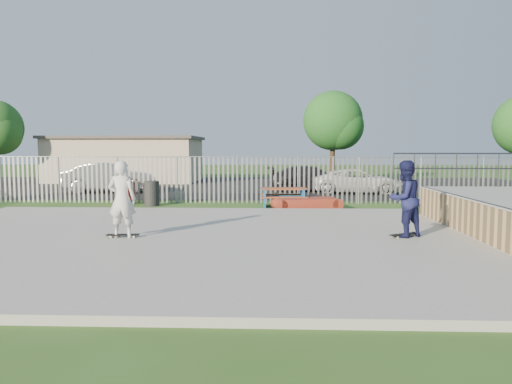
{
  "coord_description": "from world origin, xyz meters",
  "views": [
    {
      "loc": [
        2.61,
        -12.34,
        2.36
      ],
      "look_at": [
        2.07,
        2.0,
        1.1
      ],
      "focal_mm": 35.0,
      "sensor_mm": 36.0,
      "label": 1
    }
  ],
  "objects_px": {
    "car_dark": "(312,179)",
    "skater_white": "(122,199)",
    "picnic_table": "(283,197)",
    "tree_mid": "(333,121)",
    "trash_bin_grey": "(152,193)",
    "trash_bin_red": "(124,192)",
    "car_silver": "(110,178)",
    "skater_navy": "(404,199)",
    "funbox": "(307,204)",
    "car_white": "(358,181)"
  },
  "relations": [
    {
      "from": "trash_bin_grey",
      "to": "skater_navy",
      "type": "height_order",
      "value": "skater_navy"
    },
    {
      "from": "trash_bin_red",
      "to": "car_dark",
      "type": "distance_m",
      "value": 10.62
    },
    {
      "from": "funbox",
      "to": "car_dark",
      "type": "relative_size",
      "value": 0.5
    },
    {
      "from": "picnic_table",
      "to": "tree_mid",
      "type": "bearing_deg",
      "value": 73.35
    },
    {
      "from": "trash_bin_grey",
      "to": "car_silver",
      "type": "xyz_separation_m",
      "value": [
        -3.7,
        5.83,
        0.3
      ]
    },
    {
      "from": "car_dark",
      "to": "skater_white",
      "type": "bearing_deg",
      "value": 154.02
    },
    {
      "from": "tree_mid",
      "to": "skater_white",
      "type": "bearing_deg",
      "value": -108.84
    },
    {
      "from": "trash_bin_red",
      "to": "trash_bin_grey",
      "type": "xyz_separation_m",
      "value": [
        1.28,
        -0.39,
        -0.04
      ]
    },
    {
      "from": "car_white",
      "to": "tree_mid",
      "type": "xyz_separation_m",
      "value": [
        -0.33,
        8.88,
        3.6
      ]
    },
    {
      "from": "car_silver",
      "to": "car_dark",
      "type": "relative_size",
      "value": 1.0
    },
    {
      "from": "trash_bin_grey",
      "to": "car_white",
      "type": "xyz_separation_m",
      "value": [
        9.4,
        5.78,
        0.15
      ]
    },
    {
      "from": "trash_bin_grey",
      "to": "car_dark",
      "type": "xyz_separation_m",
      "value": [
        7.08,
        6.93,
        0.2
      ]
    },
    {
      "from": "car_white",
      "to": "skater_white",
      "type": "height_order",
      "value": "skater_white"
    },
    {
      "from": "trash_bin_grey",
      "to": "car_silver",
      "type": "bearing_deg",
      "value": 122.41
    },
    {
      "from": "tree_mid",
      "to": "car_dark",
      "type": "bearing_deg",
      "value": -104.45
    },
    {
      "from": "tree_mid",
      "to": "trash_bin_red",
      "type": "bearing_deg",
      "value": -125.94
    },
    {
      "from": "car_dark",
      "to": "picnic_table",
      "type": "bearing_deg",
      "value": 161.94
    },
    {
      "from": "car_dark",
      "to": "tree_mid",
      "type": "xyz_separation_m",
      "value": [
        1.99,
        7.73,
        3.55
      ]
    },
    {
      "from": "car_silver",
      "to": "tree_mid",
      "type": "bearing_deg",
      "value": -63.36
    },
    {
      "from": "funbox",
      "to": "car_silver",
      "type": "bearing_deg",
      "value": 133.0
    },
    {
      "from": "picnic_table",
      "to": "skater_white",
      "type": "height_order",
      "value": "skater_white"
    },
    {
      "from": "car_dark",
      "to": "skater_navy",
      "type": "bearing_deg",
      "value": 179.72
    },
    {
      "from": "trash_bin_red",
      "to": "skater_navy",
      "type": "height_order",
      "value": "skater_navy"
    },
    {
      "from": "trash_bin_grey",
      "to": "funbox",
      "type": "bearing_deg",
      "value": -9.33
    },
    {
      "from": "skater_navy",
      "to": "skater_white",
      "type": "height_order",
      "value": "same"
    },
    {
      "from": "funbox",
      "to": "tree_mid",
      "type": "height_order",
      "value": "tree_mid"
    },
    {
      "from": "trash_bin_grey",
      "to": "skater_white",
      "type": "relative_size",
      "value": 0.53
    },
    {
      "from": "picnic_table",
      "to": "funbox",
      "type": "distance_m",
      "value": 1.21
    },
    {
      "from": "picnic_table",
      "to": "trash_bin_red",
      "type": "distance_m",
      "value": 6.72
    },
    {
      "from": "trash_bin_red",
      "to": "car_dark",
      "type": "relative_size",
      "value": 0.23
    },
    {
      "from": "picnic_table",
      "to": "trash_bin_grey",
      "type": "distance_m",
      "value": 5.42
    },
    {
      "from": "car_silver",
      "to": "car_dark",
      "type": "height_order",
      "value": "car_silver"
    },
    {
      "from": "car_silver",
      "to": "car_white",
      "type": "height_order",
      "value": "car_silver"
    },
    {
      "from": "trash_bin_grey",
      "to": "skater_white",
      "type": "xyz_separation_m",
      "value": [
        1.29,
        -8.15,
        0.6
      ]
    },
    {
      "from": "trash_bin_grey",
      "to": "car_dark",
      "type": "relative_size",
      "value": 0.21
    },
    {
      "from": "trash_bin_grey",
      "to": "car_dark",
      "type": "height_order",
      "value": "car_dark"
    },
    {
      "from": "picnic_table",
      "to": "tree_mid",
      "type": "height_order",
      "value": "tree_mid"
    },
    {
      "from": "trash_bin_grey",
      "to": "tree_mid",
      "type": "relative_size",
      "value": 0.16
    },
    {
      "from": "skater_navy",
      "to": "skater_white",
      "type": "distance_m",
      "value": 7.01
    },
    {
      "from": "funbox",
      "to": "trash_bin_grey",
      "type": "relative_size",
      "value": 2.34
    },
    {
      "from": "skater_navy",
      "to": "tree_mid",
      "type": "bearing_deg",
      "value": -123.75
    },
    {
      "from": "car_dark",
      "to": "skater_white",
      "type": "height_order",
      "value": "skater_white"
    },
    {
      "from": "car_dark",
      "to": "car_white",
      "type": "relative_size",
      "value": 1.04
    },
    {
      "from": "funbox",
      "to": "skater_navy",
      "type": "bearing_deg",
      "value": -86.18
    },
    {
      "from": "trash_bin_red",
      "to": "skater_white",
      "type": "xyz_separation_m",
      "value": [
        2.57,
        -8.53,
        0.56
      ]
    },
    {
      "from": "picnic_table",
      "to": "trash_bin_grey",
      "type": "relative_size",
      "value": 1.87
    },
    {
      "from": "car_silver",
      "to": "car_dark",
      "type": "distance_m",
      "value": 10.84
    },
    {
      "from": "car_silver",
      "to": "tree_mid",
      "type": "relative_size",
      "value": 0.75
    },
    {
      "from": "skater_navy",
      "to": "car_white",
      "type": "bearing_deg",
      "value": -126.43
    },
    {
      "from": "picnic_table",
      "to": "trash_bin_grey",
      "type": "height_order",
      "value": "trash_bin_grey"
    }
  ]
}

